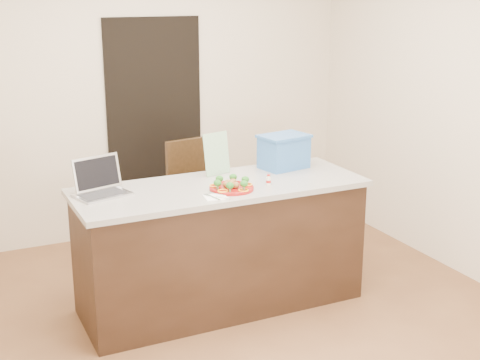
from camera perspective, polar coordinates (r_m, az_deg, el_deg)
name	(u,v)px	position (r m, az deg, el deg)	size (l,w,h in m)	color
ground	(235,318)	(4.82, -0.39, -11.72)	(4.00, 4.00, 0.00)	brown
room_shell	(235,90)	(4.31, -0.43, 7.70)	(4.00, 4.00, 4.00)	white
doorway	(155,127)	(6.27, -7.26, 4.50)	(0.90, 0.02, 2.00)	black
island	(221,245)	(4.83, -1.66, -5.60)	(2.06, 0.76, 0.92)	black
plate	(232,188)	(4.56, -0.72, -0.68)	(0.30, 0.30, 0.02)	maroon
meatballs	(231,184)	(4.55, -0.80, -0.34)	(0.11, 0.11, 0.05)	#93602A
broccoli	(232,181)	(4.55, -0.73, -0.10)	(0.26, 0.24, 0.05)	#1A5516
pepper_rings	(232,186)	(4.56, -0.72, -0.55)	(0.29, 0.30, 0.01)	orange
napkin	(215,197)	(4.40, -2.11, -1.47)	(0.14, 0.14, 0.01)	white
fork	(212,196)	(4.40, -2.40, -1.39)	(0.04, 0.16, 0.00)	#B5B5BA
knife	(221,196)	(4.39, -1.65, -1.40)	(0.08, 0.20, 0.01)	silver
yogurt_bottle	(268,180)	(4.68, 2.45, -0.04)	(0.03, 0.03, 0.07)	silver
laptop	(100,184)	(4.56, -11.88, -0.35)	(0.39, 0.35, 0.24)	#B3B4B8
leaflet	(217,154)	(4.90, -2.01, 2.25)	(0.22, 0.00, 0.31)	silver
blue_box	(284,151)	(5.09, 3.76, 2.46)	(0.40, 0.32, 0.26)	#2F63AC
chair	(197,194)	(5.59, -3.72, -1.19)	(0.52, 0.53, 1.04)	#362210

